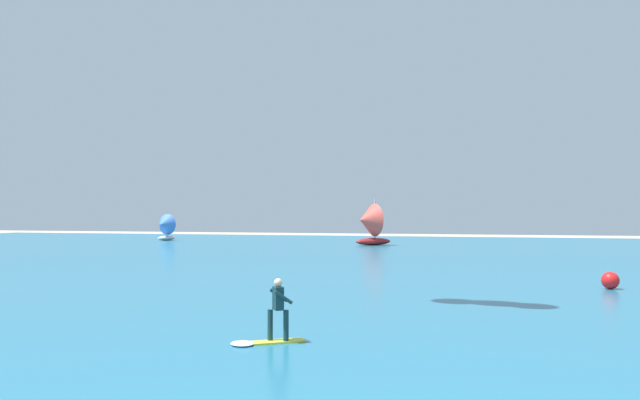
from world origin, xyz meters
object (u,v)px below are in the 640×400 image
object	(u,v)px
sailboat_mid_right	(368,224)
sailboat_heeled_over	(164,227)
marker_buoy	(610,280)
kitesurfer	(271,320)

from	to	relation	value
sailboat_mid_right	sailboat_heeled_over	xyz separation A→B (m)	(-27.31, 4.99, -0.57)
sailboat_heeled_over	marker_buoy	size ratio (longest dim) A/B	4.85
kitesurfer	marker_buoy	world-z (taller)	kitesurfer
sailboat_mid_right	marker_buoy	world-z (taller)	sailboat_mid_right
sailboat_heeled_over	marker_buoy	world-z (taller)	sailboat_heeled_over
sailboat_mid_right	marker_buoy	size ratio (longest dim) A/B	6.46
kitesurfer	marker_buoy	bearing A→B (deg)	56.03
marker_buoy	kitesurfer	bearing A→B (deg)	-123.97
sailboat_heeled_over	marker_buoy	xyz separation A→B (m)	(45.83, -40.99, -1.34)
sailboat_heeled_over	kitesurfer	bearing A→B (deg)	-57.82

